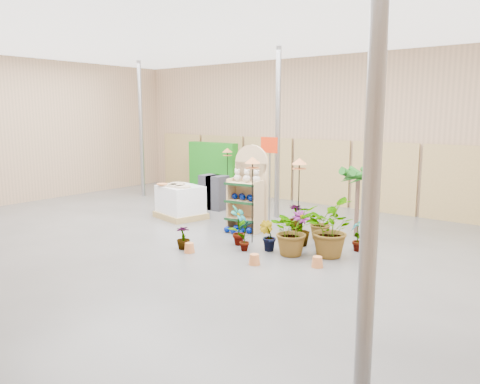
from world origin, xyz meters
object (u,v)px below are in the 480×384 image
Objects in this scene: pallet_stack at (180,202)px; bird_table_front at (252,163)px; display_shelf at (249,191)px; potted_plant_2 at (292,230)px.

bird_table_front reaches higher than pallet_stack.
pallet_stack is (-2.21, -0.15, -0.50)m from display_shelf.
pallet_stack is at bearing 165.82° from bird_table_front.
potted_plant_2 reaches higher than pallet_stack.
bird_table_front reaches higher than potted_plant_2.
bird_table_front is at bearing -1.67° from pallet_stack.
bird_table_front is 1.86× the size of potted_plant_2.
potted_plant_2 is at bearing -0.69° from pallet_stack.
pallet_stack is at bearing 174.94° from display_shelf.
potted_plant_2 is (1.15, -0.22, -1.25)m from bird_table_front.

